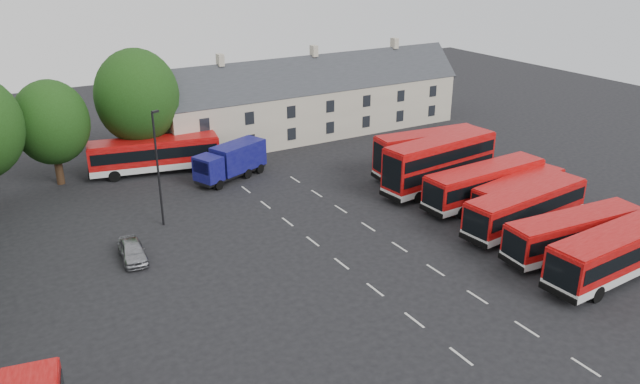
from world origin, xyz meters
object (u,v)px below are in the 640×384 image
at_px(bus_row_a, 620,249).
at_px(bus_dd_south, 440,161).
at_px(lamppost, 158,166).
at_px(silver_car, 132,251).
at_px(box_truck, 231,160).

xyz_separation_m(bus_row_a, bus_dd_south, (0.14, 18.04, 0.62)).
relative_size(bus_row_a, lamppost, 1.33).
relative_size(silver_car, lamppost, 0.45).
bearing_deg(bus_dd_south, lamppost, 162.09).
xyz_separation_m(bus_row_a, silver_car, (-26.98, 18.59, -1.36)).
distance_m(bus_dd_south, lamppost, 24.15).
height_order(silver_car, lamppost, lamppost).
relative_size(bus_dd_south, box_truck, 1.51).
distance_m(bus_dd_south, silver_car, 27.19).
relative_size(bus_row_a, silver_car, 2.99).
xyz_separation_m(bus_dd_south, box_truck, (-14.83, 11.83, -0.86)).
bearing_deg(bus_row_a, bus_dd_south, 86.70).
height_order(bus_dd_south, silver_car, bus_dd_south).
bearing_deg(silver_car, bus_dd_south, 3.64).
distance_m(silver_car, lamppost, 7.18).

